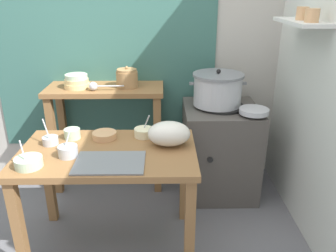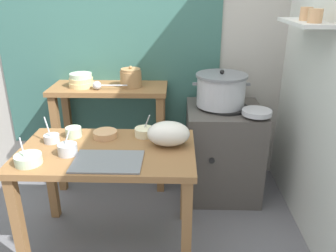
# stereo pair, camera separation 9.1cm
# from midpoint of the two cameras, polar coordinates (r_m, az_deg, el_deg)

# --- Properties ---
(ground_plane) EXTENTS (9.00, 9.00, 0.00)m
(ground_plane) POSITION_cam_midpoint_polar(r_m,az_deg,el_deg) (2.54, -10.10, -18.91)
(ground_plane) COLOR slate
(wall_back) EXTENTS (4.40, 0.12, 2.60)m
(wall_back) POSITION_cam_midpoint_polar(r_m,az_deg,el_deg) (3.02, -7.01, 15.26)
(wall_back) COLOR #B2ADA3
(wall_back) RESTS_ON ground
(wall_right) EXTENTS (0.30, 3.20, 2.60)m
(wall_right) POSITION_cam_midpoint_polar(r_m,az_deg,el_deg) (2.35, 25.01, 11.40)
(wall_right) COLOR silver
(wall_right) RESTS_ON ground
(prep_table) EXTENTS (1.10, 0.66, 0.72)m
(prep_table) POSITION_cam_midpoint_polar(r_m,az_deg,el_deg) (2.21, -11.08, -6.61)
(prep_table) COLOR olive
(prep_table) RESTS_ON ground
(back_shelf_table) EXTENTS (0.96, 0.40, 0.90)m
(back_shelf_table) POSITION_cam_midpoint_polar(r_m,az_deg,el_deg) (2.94, -11.11, 2.27)
(back_shelf_table) COLOR olive
(back_shelf_table) RESTS_ON ground
(stove_block) EXTENTS (0.60, 0.61, 0.78)m
(stove_block) POSITION_cam_midpoint_polar(r_m,az_deg,el_deg) (2.92, 7.68, -3.94)
(stove_block) COLOR #4C4742
(stove_block) RESTS_ON ground
(steamer_pot) EXTENTS (0.45, 0.40, 0.29)m
(steamer_pot) POSITION_cam_midpoint_polar(r_m,az_deg,el_deg) (2.74, 7.35, 6.13)
(steamer_pot) COLOR #B7BABF
(steamer_pot) RESTS_ON stove_block
(clay_pot) EXTENTS (0.17, 0.17, 0.17)m
(clay_pot) POSITION_cam_midpoint_polar(r_m,az_deg,el_deg) (2.83, -7.80, 7.92)
(clay_pot) COLOR #A37A4C
(clay_pot) RESTS_ON back_shelf_table
(bowl_stack_enamel) EXTENTS (0.20, 0.20, 0.11)m
(bowl_stack_enamel) POSITION_cam_midpoint_polar(r_m,az_deg,el_deg) (2.89, -15.92, 7.18)
(bowl_stack_enamel) COLOR #E5C684
(bowl_stack_enamel) RESTS_ON back_shelf_table
(ladle) EXTENTS (0.28, 0.07, 0.07)m
(ladle) POSITION_cam_midpoint_polar(r_m,az_deg,el_deg) (2.78, -13.12, 6.50)
(ladle) COLOR #B7BABF
(ladle) RESTS_ON back_shelf_table
(serving_tray) EXTENTS (0.40, 0.28, 0.01)m
(serving_tray) POSITION_cam_midpoint_polar(r_m,az_deg,el_deg) (2.00, -11.01, -6.05)
(serving_tray) COLOR slate
(serving_tray) RESTS_ON prep_table
(plastic_bag) EXTENTS (0.27, 0.20, 0.16)m
(plastic_bag) POSITION_cam_midpoint_polar(r_m,az_deg,el_deg) (2.16, -1.04, -1.29)
(plastic_bag) COLOR silver
(plastic_bag) RESTS_ON prep_table
(wide_pan) EXTENTS (0.22, 0.22, 0.04)m
(wide_pan) POSITION_cam_midpoint_polar(r_m,az_deg,el_deg) (2.63, 13.23, 2.46)
(wide_pan) COLOR #B7BABF
(wide_pan) RESTS_ON stove_block
(prep_bowl_0) EXTENTS (0.12, 0.12, 0.15)m
(prep_bowl_0) POSITION_cam_midpoint_polar(r_m,az_deg,el_deg) (2.13, -17.59, -3.98)
(prep_bowl_0) COLOR #B7BABF
(prep_bowl_0) RESTS_ON prep_table
(prep_bowl_1) EXTENTS (0.15, 0.15, 0.16)m
(prep_bowl_1) POSITION_cam_midpoint_polar(r_m,az_deg,el_deg) (2.09, -23.47, -5.53)
(prep_bowl_1) COLOR #B7D1AD
(prep_bowl_1) RESTS_ON prep_table
(prep_bowl_2) EXTENTS (0.10, 0.10, 0.17)m
(prep_bowl_2) POSITION_cam_midpoint_polar(r_m,az_deg,el_deg) (2.33, -20.17, -2.23)
(prep_bowl_2) COLOR #B7BABF
(prep_bowl_2) RESTS_ON prep_table
(prep_bowl_3) EXTENTS (0.11, 0.11, 0.07)m
(prep_bowl_3) POSITION_cam_midpoint_polar(r_m,az_deg,el_deg) (2.37, -16.80, -1.19)
(prep_bowl_3) COLOR #B7D1AD
(prep_bowl_3) RESTS_ON prep_table
(prep_bowl_4) EXTENTS (0.16, 0.16, 0.04)m
(prep_bowl_4) POSITION_cam_midpoint_polar(r_m,az_deg,el_deg) (2.32, -11.69, -1.48)
(prep_bowl_4) COLOR tan
(prep_bowl_4) RESTS_ON prep_table
(prep_bowl_5) EXTENTS (0.13, 0.13, 0.16)m
(prep_bowl_5) POSITION_cam_midpoint_polar(r_m,az_deg,el_deg) (2.31, -5.18, -1.02)
(prep_bowl_5) COLOR beige
(prep_bowl_5) RESTS_ON prep_table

